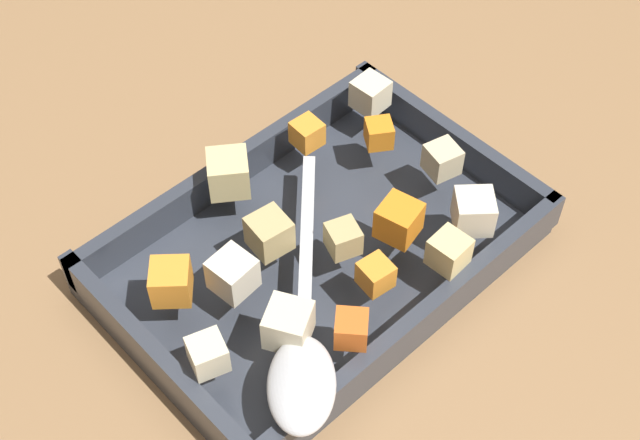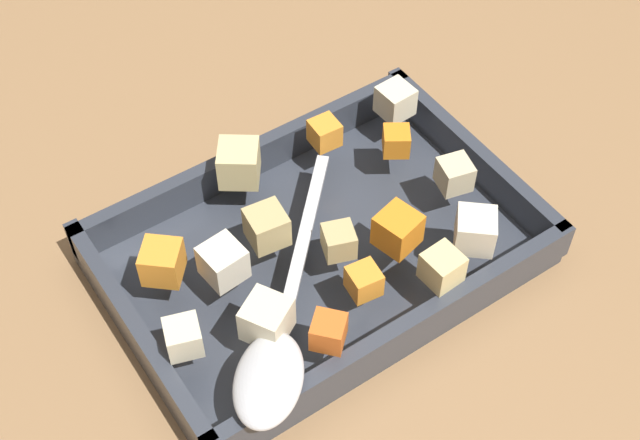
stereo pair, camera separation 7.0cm
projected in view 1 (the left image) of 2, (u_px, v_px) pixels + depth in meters
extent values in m
plane|color=#936D47|center=(327.00, 255.00, 0.75)|extent=(4.00, 4.00, 0.00)
cube|color=#333842|center=(320.00, 259.00, 0.74)|extent=(0.34, 0.23, 0.01)
cube|color=#333842|center=(234.00, 169.00, 0.77)|extent=(0.34, 0.01, 0.03)
cube|color=#333842|center=(418.00, 324.00, 0.67)|extent=(0.34, 0.01, 0.03)
cube|color=#333842|center=(453.00, 142.00, 0.79)|extent=(0.01, 0.23, 0.03)
cube|color=#333842|center=(158.00, 361.00, 0.65)|extent=(0.01, 0.23, 0.03)
cube|color=orange|center=(307.00, 133.00, 0.76)|extent=(0.02, 0.02, 0.02)
cube|color=orange|center=(171.00, 282.00, 0.66)|extent=(0.04, 0.04, 0.03)
cube|color=orange|center=(376.00, 275.00, 0.67)|extent=(0.03, 0.03, 0.02)
cube|color=orange|center=(379.00, 133.00, 0.76)|extent=(0.03, 0.03, 0.02)
cube|color=orange|center=(351.00, 329.00, 0.64)|extent=(0.03, 0.03, 0.02)
cube|color=orange|center=(399.00, 220.00, 0.69)|extent=(0.04, 0.04, 0.03)
cube|color=beige|center=(288.00, 325.00, 0.63)|extent=(0.04, 0.04, 0.03)
cube|color=beige|center=(208.00, 354.00, 0.62)|extent=(0.03, 0.03, 0.02)
cube|color=beige|center=(442.00, 159.00, 0.74)|extent=(0.03, 0.03, 0.03)
cube|color=beige|center=(370.00, 94.00, 0.79)|extent=(0.03, 0.03, 0.03)
cube|color=#E0CC89|center=(449.00, 252.00, 0.68)|extent=(0.03, 0.03, 0.03)
cube|color=tan|center=(269.00, 233.00, 0.69)|extent=(0.03, 0.03, 0.03)
cube|color=#E0CC89|center=(228.00, 173.00, 0.72)|extent=(0.05, 0.05, 0.03)
cube|color=tan|center=(343.00, 239.00, 0.69)|extent=(0.03, 0.03, 0.02)
cube|color=silver|center=(474.00, 211.00, 0.70)|extent=(0.04, 0.04, 0.03)
cube|color=silver|center=(233.00, 274.00, 0.66)|extent=(0.03, 0.03, 0.03)
ellipsoid|color=silver|center=(302.00, 384.00, 0.61)|extent=(0.09, 0.09, 0.02)
cube|color=silver|center=(307.00, 242.00, 0.70)|extent=(0.13, 0.14, 0.01)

